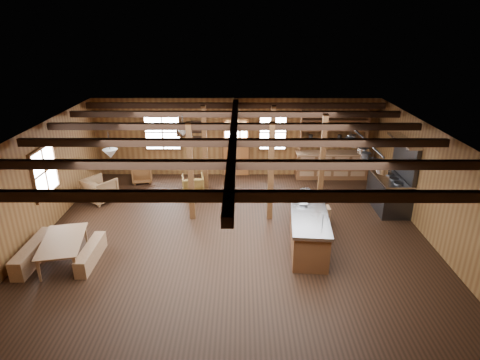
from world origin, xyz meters
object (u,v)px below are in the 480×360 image
(dining_table, at_px, (66,251))
(armchair_c, at_px, (100,190))
(kitchen_island, at_px, (308,229))
(armchair_b, at_px, (193,185))
(armchair_a, at_px, (142,173))
(commercial_range, at_px, (392,187))

(dining_table, bearing_deg, armchair_c, -6.54)
(kitchen_island, height_order, armchair_b, kitchen_island)
(armchair_a, relative_size, armchair_c, 0.81)
(commercial_range, xyz_separation_m, armchair_b, (-6.02, 1.05, -0.36))
(armchair_b, bearing_deg, kitchen_island, 125.10)
(dining_table, height_order, armchair_c, armchair_c)
(commercial_range, distance_m, dining_table, 9.03)
(armchair_b, height_order, armchair_c, armchair_c)
(armchair_a, height_order, armchair_b, armchair_b)
(dining_table, bearing_deg, armchair_b, -44.10)
(armchair_b, bearing_deg, armchair_c, 1.55)
(commercial_range, height_order, dining_table, commercial_range)
(armchair_b, bearing_deg, armchair_a, -38.69)
(commercial_range, height_order, armchair_b, commercial_range)
(armchair_a, xyz_separation_m, armchair_c, (-0.92, -1.61, 0.07))
(commercial_range, xyz_separation_m, armchair_c, (-8.84, 0.50, -0.29))
(commercial_range, bearing_deg, kitchen_island, -141.75)
(commercial_range, relative_size, armchair_c, 2.54)
(dining_table, distance_m, armchair_c, 3.42)
(dining_table, bearing_deg, commercial_range, -82.80)
(dining_table, distance_m, armchair_b, 4.69)
(kitchen_island, xyz_separation_m, armchair_b, (-3.22, 3.26, -0.16))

